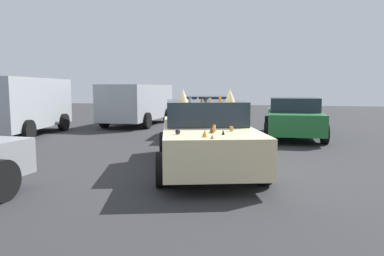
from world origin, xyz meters
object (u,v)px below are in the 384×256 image
object	(u,v)px
art_car_decorated	(205,134)
parked_van_far_left	(20,103)
parked_sedan_row_back_far	(206,116)
parked_sedan_behind_right	(293,117)
parked_van_near_left	(138,102)

from	to	relation	value
art_car_decorated	parked_van_far_left	size ratio (longest dim) A/B	0.97
art_car_decorated	parked_van_far_left	xyz separation A→B (m)	(3.96, 7.90, 0.46)
parked_sedan_row_back_far	parked_sedan_behind_right	bearing A→B (deg)	84.87
art_car_decorated	parked_sedan_behind_right	size ratio (longest dim) A/B	1.09
art_car_decorated	parked_sedan_row_back_far	size ratio (longest dim) A/B	1.17
parked_sedan_behind_right	parked_van_near_left	bearing A→B (deg)	66.72
parked_van_far_left	parked_van_near_left	size ratio (longest dim) A/B	1.00
parked_van_far_left	parked_sedan_row_back_far	xyz separation A→B (m)	(1.56, -6.88, -0.48)
parked_sedan_row_back_far	parked_sedan_behind_right	size ratio (longest dim) A/B	0.94
parked_van_far_left	parked_sedan_behind_right	world-z (taller)	parked_van_far_left
art_car_decorated	parked_sedan_behind_right	xyz separation A→B (m)	(5.64, -2.17, -0.02)
parked_van_far_left	parked_sedan_row_back_far	bearing A→B (deg)	-86.89
parked_sedan_row_back_far	parked_van_near_left	bearing A→B (deg)	-134.78
parked_van_far_left	parked_sedan_row_back_far	world-z (taller)	parked_van_far_left
parked_van_near_left	art_car_decorated	bearing A→B (deg)	-149.79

